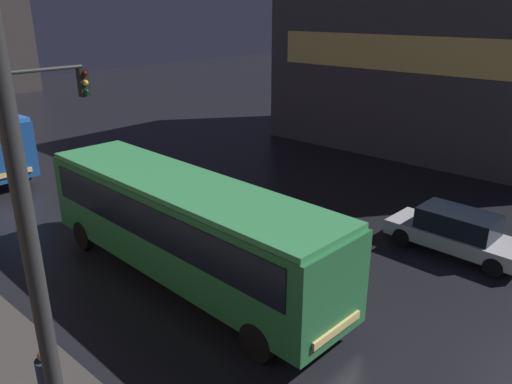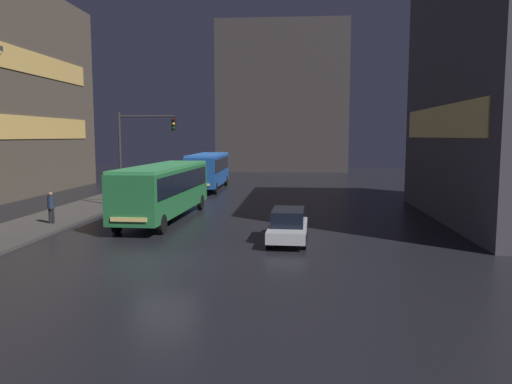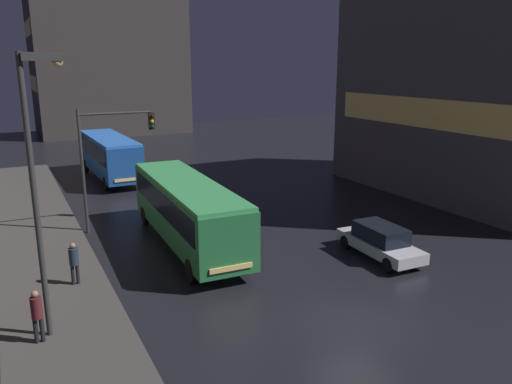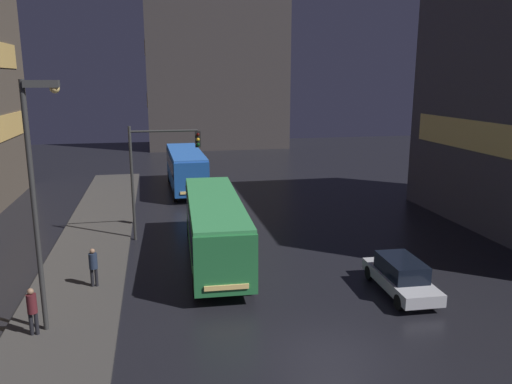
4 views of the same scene
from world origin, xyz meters
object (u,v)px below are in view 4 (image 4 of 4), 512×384
(bus_far, at_px, (186,166))
(traffic_light_main, at_px, (156,163))
(street_lamp_sidewalk, at_px, (38,174))
(car_taxi, at_px, (401,275))
(bus_near, at_px, (215,223))
(pedestrian_near, at_px, (93,264))
(pedestrian_mid, at_px, (32,308))

(bus_far, relative_size, traffic_light_main, 1.60)
(bus_far, relative_size, street_lamp_sidewalk, 1.17)
(car_taxi, height_order, street_lamp_sidewalk, street_lamp_sidewalk)
(car_taxi, distance_m, traffic_light_main, 14.44)
(bus_near, bearing_deg, car_taxi, 145.48)
(traffic_light_main, bearing_deg, bus_near, -56.56)
(bus_near, height_order, pedestrian_near, bus_near)
(pedestrian_mid, xyz_separation_m, traffic_light_main, (4.47, 10.70, 3.26))
(pedestrian_near, height_order, street_lamp_sidewalk, street_lamp_sidewalk)
(traffic_light_main, xyz_separation_m, street_lamp_sidewalk, (-3.94, -10.35, 1.45))
(traffic_light_main, bearing_deg, car_taxi, -43.72)
(street_lamp_sidewalk, bearing_deg, pedestrian_near, 73.45)
(car_taxi, bearing_deg, pedestrian_mid, 6.21)
(bus_far, relative_size, car_taxi, 2.25)
(pedestrian_near, bearing_deg, bus_far, -118.49)
(street_lamp_sidewalk, bearing_deg, pedestrian_mid, -147.44)
(bus_far, height_order, pedestrian_mid, bus_far)
(pedestrian_near, bearing_deg, traffic_light_main, -126.29)
(street_lamp_sidewalk, bearing_deg, car_taxi, 2.84)
(bus_far, height_order, street_lamp_sidewalk, street_lamp_sidewalk)
(traffic_light_main, bearing_deg, bus_far, 79.22)
(street_lamp_sidewalk, bearing_deg, bus_near, 42.74)
(bus_near, bearing_deg, bus_far, -86.47)
(bus_near, distance_m, street_lamp_sidewalk, 9.91)
(bus_far, bearing_deg, pedestrian_near, 73.37)
(pedestrian_mid, distance_m, street_lamp_sidewalk, 4.75)
(car_taxi, height_order, traffic_light_main, traffic_light_main)
(bus_near, height_order, car_taxi, bus_near)
(car_taxi, bearing_deg, bus_near, -34.64)
(street_lamp_sidewalk, bearing_deg, traffic_light_main, 69.19)
(bus_far, bearing_deg, car_taxi, 107.81)
(car_taxi, distance_m, pedestrian_mid, 14.61)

